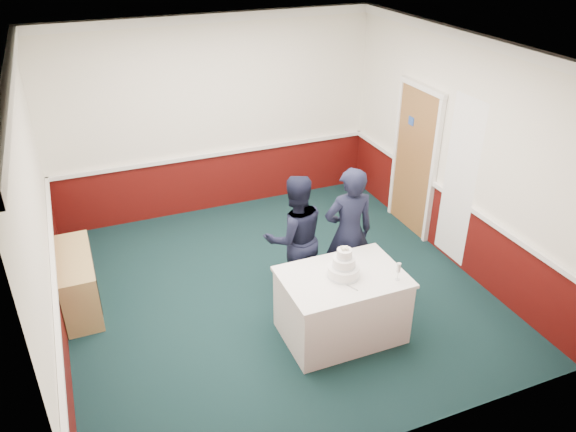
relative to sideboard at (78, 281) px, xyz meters
name	(u,v)px	position (x,y,z in m)	size (l,w,h in m)	color
ground	(276,290)	(2.28, -0.61, -0.35)	(5.00, 5.00, 0.00)	black
room_shell	(262,127)	(2.36, 0.00, 1.62)	(5.00, 5.00, 3.00)	white
sideboard	(78,281)	(0.00, 0.00, 0.00)	(0.41, 1.20, 0.70)	tan
cake_table	(342,305)	(2.67, -1.64, 0.05)	(1.32, 0.92, 0.79)	white
wedding_cake	(344,267)	(2.67, -1.64, 0.55)	(0.35, 0.35, 0.36)	white
cake_knife	(349,286)	(2.64, -1.84, 0.44)	(0.01, 0.22, 0.01)	silver
champagne_flute	(399,269)	(3.17, -1.92, 0.58)	(0.05, 0.05, 0.21)	silver
person_man	(295,238)	(2.49, -0.73, 0.45)	(0.78, 0.61, 1.60)	black
person_woman	(348,233)	(3.09, -0.95, 0.50)	(0.62, 0.41, 1.69)	black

